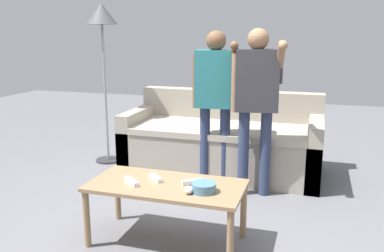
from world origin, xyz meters
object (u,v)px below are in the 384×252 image
(player_right, at_px, (256,93))
(game_remote_wand_near, at_px, (132,182))
(floor_lamp, at_px, (102,27))
(game_remote_wand_far, at_px, (156,178))
(snack_bowl, at_px, (204,187))
(game_remote_nunchuk, at_px, (189,190))
(player_center, at_px, (215,91))
(couch, at_px, (223,143))
(coffee_table, at_px, (167,191))
(game_remote_wand_spare, at_px, (192,182))

(player_right, distance_m, game_remote_wand_near, 1.38)
(floor_lamp, xyz_separation_m, game_remote_wand_far, (1.20, -1.49, -1.05))
(snack_bowl, bearing_deg, game_remote_nunchuk, -148.29)
(player_center, xyz_separation_m, game_remote_wand_near, (-0.27, -1.23, -0.47))
(game_remote_wand_near, bearing_deg, game_remote_wand_far, 41.28)
(couch, relative_size, snack_bowl, 12.45)
(snack_bowl, xyz_separation_m, player_right, (0.16, 1.10, 0.46))
(couch, xyz_separation_m, floor_lamp, (-1.31, -0.09, 1.20))
(player_right, relative_size, game_remote_wand_far, 11.19)
(couch, distance_m, coffee_table, 1.62)
(player_right, bearing_deg, game_remote_wand_near, -120.81)
(couch, relative_size, player_center, 1.38)
(player_center, xyz_separation_m, game_remote_wand_far, (-0.14, -1.12, -0.47))
(game_remote_nunchuk, distance_m, game_remote_wand_far, 0.33)
(game_remote_wand_near, height_order, game_remote_wand_spare, same)
(game_remote_nunchuk, height_order, game_remote_wand_spare, game_remote_nunchuk)
(snack_bowl, height_order, game_remote_wand_far, snack_bowl)
(player_center, distance_m, game_remote_wand_spare, 1.22)
(floor_lamp, relative_size, game_remote_wand_near, 11.81)
(game_remote_wand_near, bearing_deg, coffee_table, 16.64)
(game_remote_wand_near, relative_size, game_remote_wand_far, 1.12)
(player_center, bearing_deg, game_remote_nunchuk, -83.14)
(snack_bowl, distance_m, game_remote_wand_spare, 0.16)
(snack_bowl, relative_size, game_remote_wand_near, 1.09)
(snack_bowl, height_order, player_center, player_center)
(game_remote_wand_spare, bearing_deg, snack_bowl, -44.20)
(snack_bowl, distance_m, game_remote_nunchuk, 0.10)
(couch, xyz_separation_m, coffee_table, (-0.02, -1.62, 0.08))
(snack_bowl, height_order, game_remote_nunchuk, snack_bowl)
(game_remote_nunchuk, distance_m, player_center, 1.37)
(coffee_table, height_order, floor_lamp, floor_lamp)
(coffee_table, distance_m, game_remote_nunchuk, 0.24)
(player_center, bearing_deg, floor_lamp, 164.64)
(game_remote_wand_far, relative_size, game_remote_wand_spare, 0.96)
(game_remote_wand_near, height_order, game_remote_wand_far, same)
(couch, relative_size, game_remote_wand_spare, 14.60)
(game_remote_wand_far, bearing_deg, game_remote_nunchuk, -28.34)
(floor_lamp, height_order, player_center, floor_lamp)
(coffee_table, xyz_separation_m, game_remote_nunchuk, (0.20, -0.11, 0.08))
(couch, xyz_separation_m, snack_bowl, (0.26, -1.68, 0.16))
(snack_bowl, bearing_deg, game_remote_wand_near, -179.25)
(snack_bowl, relative_size, floor_lamp, 0.09)
(player_right, height_order, game_remote_wand_far, player_right)
(coffee_table, distance_m, floor_lamp, 2.30)
(couch, distance_m, game_remote_wand_near, 1.71)
(player_center, height_order, player_right, player_right)
(coffee_table, relative_size, game_remote_wand_far, 8.03)
(coffee_table, distance_m, game_remote_wand_far, 0.13)
(player_right, height_order, game_remote_wand_near, player_right)
(floor_lamp, distance_m, game_remote_wand_spare, 2.33)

